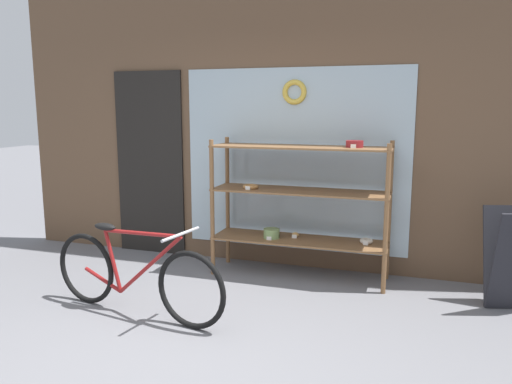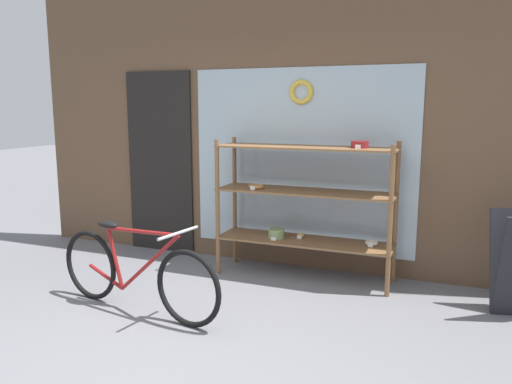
# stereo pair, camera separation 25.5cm
# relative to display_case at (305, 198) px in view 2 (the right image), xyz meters

# --- Properties ---
(ground_plane) EXTENTS (30.00, 30.00, 0.00)m
(ground_plane) POSITION_rel_display_case_xyz_m (-0.35, -2.05, -0.82)
(ground_plane) COLOR slate
(storefront_facade) EXTENTS (6.19, 0.13, 3.96)m
(storefront_facade) POSITION_rel_display_case_xyz_m (-0.38, 0.37, 1.11)
(storefront_facade) COLOR brown
(storefront_facade) RESTS_ON ground_plane
(display_case) EXTENTS (1.75, 0.47, 1.39)m
(display_case) POSITION_rel_display_case_xyz_m (0.00, 0.00, 0.00)
(display_case) COLOR brown
(display_case) RESTS_ON ground_plane
(bicycle) EXTENTS (1.72, 0.47, 0.76)m
(bicycle) POSITION_rel_display_case_xyz_m (-1.06, -1.35, -0.48)
(bicycle) COLOR black
(bicycle) RESTS_ON ground_plane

